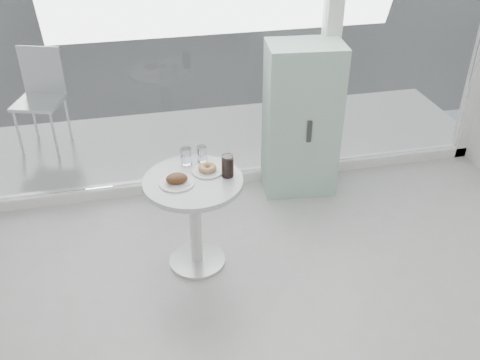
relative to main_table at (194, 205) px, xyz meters
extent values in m
cube|color=white|center=(0.50, 1.10, -0.50)|extent=(5.00, 0.12, 0.10)
cube|color=white|center=(1.40, 1.10, 0.95)|extent=(0.14, 0.14, 3.00)
cube|color=white|center=(-0.27, 1.10, 0.85)|extent=(3.21, 0.02, 2.60)
cube|color=white|center=(2.17, 1.10, 0.85)|extent=(1.41, 0.02, 2.60)
cylinder|color=silver|center=(0.00, 0.00, -0.54)|extent=(0.44, 0.44, 0.03)
cylinder|color=silver|center=(0.00, 0.00, -0.18)|extent=(0.09, 0.09, 0.70)
cylinder|color=white|center=(0.00, 0.00, 0.20)|extent=(0.72, 0.72, 0.04)
cube|color=silver|center=(0.50, 1.90, -0.53)|extent=(5.60, 1.60, 0.05)
cube|color=#9FCCB5|center=(1.10, 0.88, 0.15)|extent=(0.69, 0.50, 1.40)
cube|color=#333333|center=(1.10, 0.65, 0.15)|extent=(0.04, 0.02, 0.20)
cylinder|color=silver|center=(-1.52, 1.99, -0.25)|extent=(0.03, 0.03, 0.50)
cylinder|color=silver|center=(-1.16, 1.88, -0.25)|extent=(0.03, 0.03, 0.50)
cylinder|color=silver|center=(-1.40, 2.35, -0.25)|extent=(0.03, 0.03, 0.50)
cylinder|color=silver|center=(-1.04, 2.24, -0.25)|extent=(0.03, 0.03, 0.50)
cube|color=silver|center=(-1.28, 2.11, 0.01)|extent=(0.56, 0.56, 0.03)
cube|color=silver|center=(-1.22, 2.31, 0.28)|extent=(0.43, 0.16, 0.50)
cylinder|color=silver|center=(-0.12, -0.02, 0.23)|extent=(0.25, 0.25, 0.01)
cube|color=white|center=(-0.10, -0.03, 0.24)|extent=(0.12, 0.11, 0.00)
ellipsoid|color=#3C2010|center=(-0.12, -0.02, 0.26)|extent=(0.15, 0.12, 0.07)
ellipsoid|color=#3C2010|center=(-0.08, 0.00, 0.25)|extent=(0.08, 0.07, 0.04)
cylinder|color=silver|center=(0.12, 0.08, 0.23)|extent=(0.23, 0.23, 0.01)
torus|color=#A7864C|center=(0.12, 0.08, 0.25)|extent=(0.13, 0.13, 0.05)
cylinder|color=white|center=(-0.02, 0.22, 0.29)|extent=(0.08, 0.08, 0.13)
cylinder|color=white|center=(-0.02, 0.22, 0.26)|extent=(0.07, 0.07, 0.07)
cylinder|color=white|center=(0.11, 0.24, 0.28)|extent=(0.08, 0.08, 0.12)
cylinder|color=white|center=(0.11, 0.24, 0.26)|extent=(0.06, 0.06, 0.07)
cylinder|color=white|center=(0.25, -0.01, 0.30)|extent=(0.09, 0.09, 0.17)
cylinder|color=black|center=(0.25, -0.01, 0.30)|extent=(0.08, 0.08, 0.15)
camera|label=1|loc=(-0.37, -3.20, 2.27)|focal=40.00mm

